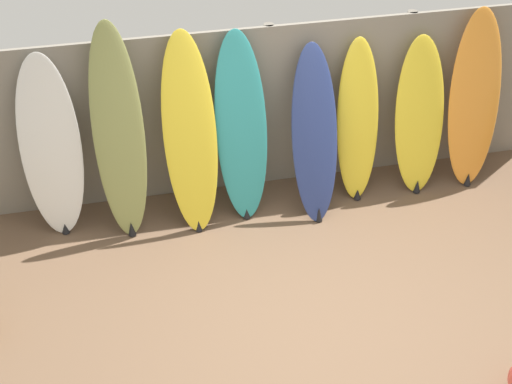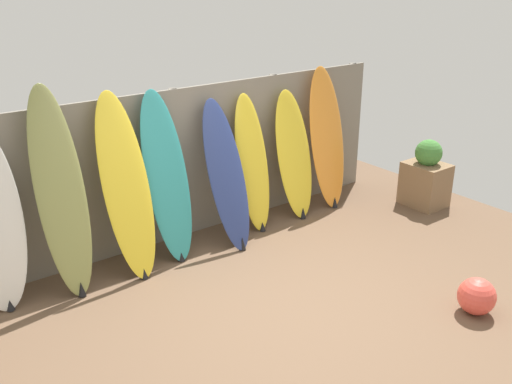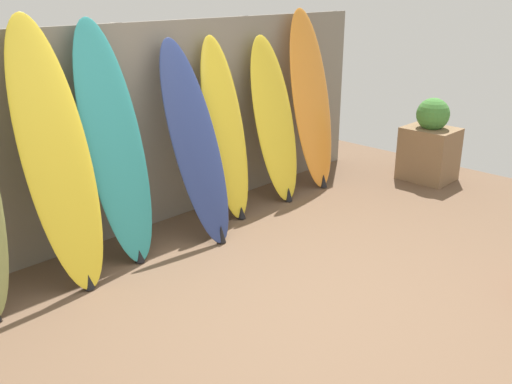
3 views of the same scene
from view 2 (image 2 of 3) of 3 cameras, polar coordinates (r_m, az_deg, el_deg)
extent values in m
plane|color=brown|center=(5.65, 3.10, -11.39)|extent=(7.68, 7.68, 0.00)
cube|color=gray|center=(6.74, -7.77, 2.65)|extent=(6.08, 0.04, 1.80)
cylinder|color=#6C655B|center=(6.25, -19.45, 0.00)|extent=(0.10, 0.10, 1.80)
cylinder|color=#6C655B|center=(6.77, -7.94, 2.74)|extent=(0.10, 0.10, 1.80)
cylinder|color=#6C655B|center=(7.54, 1.62, 4.93)|extent=(0.10, 0.10, 1.80)
cylinder|color=#6C655B|center=(8.48, 9.28, 6.58)|extent=(0.10, 0.10, 1.80)
cone|color=black|center=(6.03, -23.37, -10.34)|extent=(0.08, 0.08, 0.11)
ellipsoid|color=olive|center=(5.81, -18.95, -0.11)|extent=(0.50, 0.59, 2.07)
cone|color=black|center=(6.01, -17.06, -9.24)|extent=(0.08, 0.08, 0.15)
ellipsoid|color=yellow|center=(6.01, -12.87, 0.53)|extent=(0.51, 0.63, 1.93)
cone|color=black|center=(6.17, -11.12, -7.97)|extent=(0.08, 0.08, 0.11)
ellipsoid|color=teal|center=(6.27, -8.91, 1.46)|extent=(0.52, 0.55, 1.87)
cone|color=black|center=(6.45, -7.48, -6.41)|extent=(0.08, 0.08, 0.10)
ellipsoid|color=navy|center=(6.55, -2.99, 1.73)|extent=(0.49, 0.74, 1.69)
cone|color=black|center=(6.62, -1.36, -5.15)|extent=(0.08, 0.08, 0.15)
ellipsoid|color=yellow|center=(6.94, -0.37, 2.89)|extent=(0.46, 0.51, 1.67)
cone|color=black|center=(7.08, 0.65, -3.46)|extent=(0.08, 0.08, 0.11)
ellipsoid|color=yellow|center=(7.33, 3.82, 3.73)|extent=(0.53, 0.49, 1.64)
cone|color=black|center=(7.45, 4.72, -2.08)|extent=(0.08, 0.08, 0.14)
ellipsoid|color=orange|center=(7.68, 7.12, 5.36)|extent=(0.57, 0.51, 1.87)
cone|color=black|center=(7.83, 7.88, -1.01)|extent=(0.08, 0.08, 0.14)
cube|color=#846647|center=(8.11, 16.54, 0.74)|extent=(0.46, 0.55, 0.60)
sphere|color=#438238|center=(7.97, 16.88, 3.77)|extent=(0.36, 0.36, 0.36)
sphere|color=#E54C3F|center=(5.85, 21.20, -9.69)|extent=(0.36, 0.36, 0.36)
camera|label=1|loc=(2.35, 89.67, 45.98)|focal=50.00mm
camera|label=3|loc=(1.84, -16.74, -12.04)|focal=40.00mm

